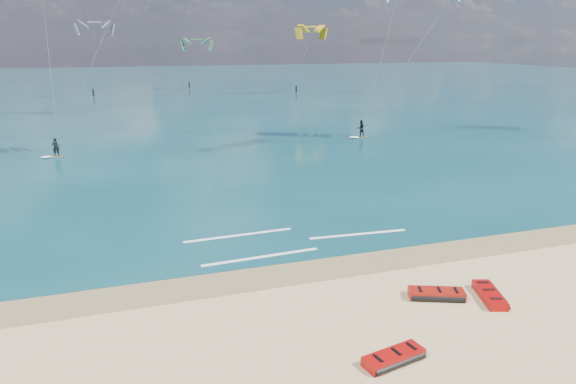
% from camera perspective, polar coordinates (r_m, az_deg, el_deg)
% --- Properties ---
extents(ground, '(320.00, 320.00, 0.00)m').
position_cam_1_polar(ground, '(57.91, -11.16, 6.32)').
color(ground, tan).
rests_on(ground, ground).
extents(wet_sand_strip, '(320.00, 2.40, 0.01)m').
position_cam_1_polar(wet_sand_strip, '(22.99, 0.73, -8.91)').
color(wet_sand_strip, olive).
rests_on(wet_sand_strip, ground).
extents(sea, '(320.00, 200.00, 0.04)m').
position_cam_1_polar(sea, '(121.26, -15.06, 11.22)').
color(sea, '#0B3A3F').
rests_on(sea, ground).
extents(packed_kite_left, '(2.45, 1.47, 0.38)m').
position_cam_1_polar(packed_kite_left, '(17.59, 11.63, -17.99)').
color(packed_kite_left, '#A50A08').
rests_on(packed_kite_left, ground).
extents(packed_kite_mid, '(2.62, 1.91, 0.40)m').
position_cam_1_polar(packed_kite_mid, '(21.72, 16.13, -11.22)').
color(packed_kite_mid, '#9E150B').
rests_on(packed_kite_mid, ground).
extents(packed_kite_right, '(1.74, 2.54, 0.38)m').
position_cam_1_polar(packed_kite_right, '(22.33, 21.44, -10.96)').
color(packed_kite_right, '#9C0806').
rests_on(packed_kite_right, ground).
extents(kitesurfer_main, '(10.07, 7.31, 16.58)m').
position_cam_1_polar(kitesurfer_main, '(46.43, -23.32, 13.53)').
color(kitesurfer_main, gold).
rests_on(kitesurfer_main, sea).
extents(kitesurfer_far, '(10.18, 6.92, 16.88)m').
position_cam_1_polar(kitesurfer_far, '(53.66, 11.54, 15.00)').
color(kitesurfer_far, '#A9CB1E').
rests_on(kitesurfer_far, sea).
extents(shoreline_foam, '(11.64, 3.60, 0.01)m').
position_cam_1_polar(shoreline_foam, '(26.19, -0.33, -5.54)').
color(shoreline_foam, white).
rests_on(shoreline_foam, ground).
extents(distant_kites, '(71.97, 34.46, 12.94)m').
position_cam_1_polar(distant_kites, '(97.43, -18.62, 13.20)').
color(distant_kites, gray).
rests_on(distant_kites, ground).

